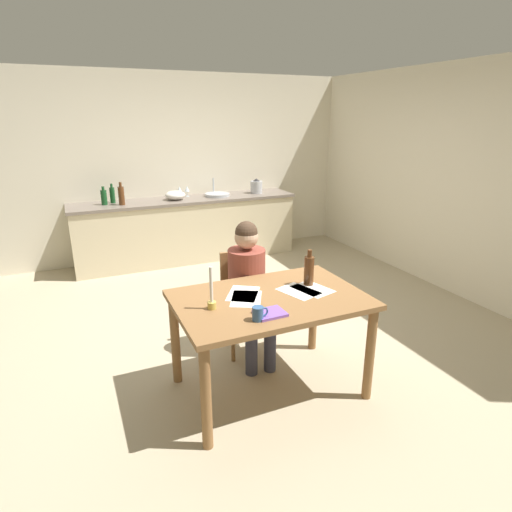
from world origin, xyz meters
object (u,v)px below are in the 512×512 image
wine_bottle_on_table (309,270)px  bottle_wine_red (121,195)px  book_magazine (270,313)px  sink_unit (217,194)px  coffee_mug (258,313)px  stovetop_kettle (256,187)px  mixing_bowl (175,195)px  chair_at_table (244,296)px  bottle_vinegar (112,195)px  person_seated (249,282)px  bottle_oil (104,197)px  wine_glass_near_sink (187,189)px  wine_glass_by_kettle (179,189)px  dining_table (270,311)px  candlestick (212,297)px

wine_bottle_on_table → bottle_wine_red: bottle_wine_red is taller
book_magazine → sink_unit: size_ratio=0.54×
coffee_mug → stovetop_kettle: 3.96m
mixing_bowl → chair_at_table: bearing=-90.9°
chair_at_table → sink_unit: size_ratio=2.43×
wine_bottle_on_table → mixing_bowl: wine_bottle_on_table is taller
sink_unit → bottle_vinegar: bottle_vinegar is taller
chair_at_table → sink_unit: 2.75m
person_seated → bottle_wine_red: bottle_wine_red is taller
stovetop_kettle → wine_bottle_on_table: bearing=-107.1°
book_magazine → sink_unit: bearing=74.7°
wine_bottle_on_table → stovetop_kettle: bearing=72.9°
bottle_vinegar → chair_at_table: bearing=-74.0°
wine_bottle_on_table → bottle_oil: 3.45m
bottle_oil → wine_glass_near_sink: (1.16, 0.14, 0.01)m
wine_glass_by_kettle → chair_at_table: bearing=-93.1°
person_seated → stovetop_kettle: person_seated is taller
chair_at_table → wine_glass_by_kettle: bearing=86.9°
wine_glass_near_sink → wine_glass_by_kettle: size_ratio=1.00×
bottle_oil → bottle_wine_red: bottle_wine_red is taller
mixing_bowl → dining_table: bearing=-92.1°
sink_unit → mixing_bowl: size_ratio=1.31×
book_magazine → bottle_wine_red: bottle_wine_red is taller
bottle_vinegar → coffee_mug: bearing=-82.7°
bottle_oil → mixing_bowl: bottle_oil is taller
bottle_oil → bottle_vinegar: 0.14m
mixing_bowl → wine_glass_near_sink: 0.28m
sink_unit → bottle_oil: 1.56m
chair_at_table → person_seated: person_seated is taller
candlestick → person_seated: bearing=47.5°
wine_bottle_on_table → wine_glass_near_sink: (-0.04, 3.38, 0.11)m
bottle_vinegar → mixing_bowl: 0.83m
wine_glass_near_sink → wine_bottle_on_table: bearing=-89.4°
chair_at_table → sink_unit: (0.67, 2.63, 0.43)m
sink_unit → candlestick: bearing=-109.6°
chair_at_table → bottle_vinegar: 2.87m
coffee_mug → chair_at_table: bearing=72.8°
sink_unit → wine_glass_near_sink: 0.44m
coffee_mug → bottle_oil: (-0.59, 3.62, 0.18)m
chair_at_table → bottle_oil: bottle_oil is taller
coffee_mug → mixing_bowl: bearing=84.5°
bottle_vinegar → wine_glass_near_sink: (1.04, 0.06, -0.00)m
chair_at_table → bottle_wine_red: size_ratio=2.93×
dining_table → chair_at_table: bearing=83.5°
stovetop_kettle → wine_glass_by_kettle: bearing=172.5°
candlestick → bottle_vinegar: bottle_vinegar is taller
wine_bottle_on_table → stovetop_kettle: 3.38m
book_magazine → bottle_oil: (-0.69, 3.58, 0.22)m
person_seated → book_magazine: size_ratio=6.13×
dining_table → stovetop_kettle: 3.61m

